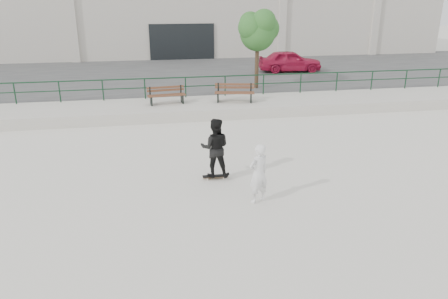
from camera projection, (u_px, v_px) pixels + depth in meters
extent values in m
plane|color=silver|center=(259.00, 199.00, 12.22)|extent=(120.00, 120.00, 0.00)
cube|color=#B4B2A4|center=(209.00, 108.00, 20.93)|extent=(30.00, 3.00, 0.50)
cube|color=#3D3D3D|center=(191.00, 76.00, 28.80)|extent=(60.00, 14.00, 0.50)
cylinder|color=#153921|center=(205.00, 77.00, 21.71)|extent=(28.00, 0.06, 0.06)
cylinder|color=#153921|center=(205.00, 86.00, 21.86)|extent=(28.00, 0.05, 0.05)
cylinder|color=#153921|center=(15.00, 94.00, 20.39)|extent=(0.06, 0.06, 1.00)
cylinder|color=#153921|center=(60.00, 92.00, 20.72)|extent=(0.06, 0.06, 1.00)
cylinder|color=#153921|center=(103.00, 90.00, 21.05)|extent=(0.06, 0.06, 1.00)
cylinder|color=#153921|center=(145.00, 89.00, 21.38)|extent=(0.06, 0.06, 1.00)
cylinder|color=#153921|center=(186.00, 87.00, 21.71)|extent=(0.06, 0.06, 1.00)
cylinder|color=#153921|center=(225.00, 86.00, 22.04)|extent=(0.06, 0.06, 1.00)
cylinder|color=#153921|center=(263.00, 85.00, 22.38)|extent=(0.06, 0.06, 1.00)
cylinder|color=#153921|center=(301.00, 83.00, 22.71)|extent=(0.06, 0.06, 1.00)
cylinder|color=#153921|center=(337.00, 82.00, 23.04)|extent=(0.06, 0.06, 1.00)
cylinder|color=#153921|center=(372.00, 81.00, 23.37)|extent=(0.06, 0.06, 1.00)
cylinder|color=#153921|center=(406.00, 79.00, 23.70)|extent=(0.06, 0.06, 1.00)
cylinder|color=#153921|center=(439.00, 78.00, 24.03)|extent=(0.06, 0.06, 1.00)
cube|color=beige|center=(174.00, 9.00, 40.49)|extent=(44.00, 16.00, 8.00)
cube|color=black|center=(182.00, 45.00, 33.85)|extent=(5.00, 0.15, 3.20)
cube|color=beige|center=(73.00, 26.00, 31.97)|extent=(0.60, 0.25, 6.20)
cube|color=beige|center=(282.00, 24.00, 34.62)|extent=(0.60, 0.25, 6.20)
cube|color=beige|center=(376.00, 23.00, 35.95)|extent=(0.60, 0.25, 6.20)
cube|color=brown|center=(167.00, 96.00, 20.27)|extent=(1.76, 0.33, 0.04)
cube|color=brown|center=(167.00, 95.00, 20.43)|extent=(1.76, 0.33, 0.04)
cube|color=brown|center=(166.00, 94.00, 20.59)|extent=(1.76, 0.33, 0.04)
cube|color=brown|center=(165.00, 90.00, 20.59)|extent=(1.75, 0.25, 0.10)
cube|color=brown|center=(165.00, 87.00, 20.55)|extent=(1.75, 0.25, 0.10)
cube|color=black|center=(151.00, 101.00, 20.30)|extent=(0.12, 0.49, 0.41)
cube|color=black|center=(150.00, 91.00, 20.39)|extent=(0.06, 0.06, 0.41)
cube|color=black|center=(182.00, 99.00, 20.70)|extent=(0.12, 0.49, 0.41)
cube|color=black|center=(181.00, 89.00, 20.79)|extent=(0.06, 0.06, 0.41)
cube|color=brown|center=(234.00, 94.00, 20.61)|extent=(1.87, 0.52, 0.04)
cube|color=brown|center=(235.00, 93.00, 20.79)|extent=(1.87, 0.52, 0.04)
cube|color=brown|center=(235.00, 92.00, 20.96)|extent=(1.87, 0.52, 0.04)
cube|color=brown|center=(235.00, 87.00, 20.97)|extent=(1.86, 0.43, 0.10)
cube|color=brown|center=(235.00, 84.00, 20.92)|extent=(1.86, 0.43, 0.10)
cube|color=black|center=(218.00, 97.00, 20.89)|extent=(0.17, 0.53, 0.44)
cube|color=black|center=(218.00, 87.00, 21.00)|extent=(0.07, 0.06, 0.44)
cube|color=black|center=(251.00, 98.00, 20.84)|extent=(0.17, 0.53, 0.44)
cube|color=black|center=(251.00, 87.00, 20.95)|extent=(0.07, 0.06, 0.44)
cylinder|color=#493524|center=(257.00, 65.00, 23.62)|extent=(0.21, 0.21, 2.50)
sphere|color=#225D22|center=(258.00, 33.00, 23.05)|extent=(1.88, 1.88, 1.88)
sphere|color=#225D22|center=(266.00, 28.00, 23.36)|extent=(1.46, 1.46, 1.46)
sphere|color=#225D22|center=(251.00, 27.00, 22.69)|extent=(1.36, 1.36, 1.36)
sphere|color=#225D22|center=(264.00, 21.00, 22.49)|extent=(1.25, 1.25, 1.25)
sphere|color=#225D22|center=(250.00, 22.00, 23.21)|extent=(1.15, 1.15, 1.15)
imported|color=#A71437|center=(290.00, 61.00, 28.75)|extent=(4.20, 1.96, 1.39)
cube|color=black|center=(215.00, 176.00, 13.55)|extent=(0.78, 0.20, 0.02)
cube|color=brown|center=(215.00, 176.00, 13.55)|extent=(0.78, 0.20, 0.01)
cube|color=#A2A2A7|center=(207.00, 178.00, 13.52)|extent=(0.06, 0.16, 0.03)
cube|color=#A2A2A7|center=(223.00, 177.00, 13.60)|extent=(0.06, 0.16, 0.03)
cylinder|color=beige|center=(207.00, 179.00, 13.44)|extent=(0.06, 0.03, 0.06)
cylinder|color=beige|center=(207.00, 177.00, 13.61)|extent=(0.06, 0.03, 0.06)
cylinder|color=beige|center=(224.00, 178.00, 13.52)|extent=(0.06, 0.03, 0.06)
cylinder|color=beige|center=(223.00, 176.00, 13.70)|extent=(0.06, 0.03, 0.06)
imported|color=black|center=(215.00, 148.00, 13.23)|extent=(1.01, 0.86, 1.84)
imported|color=white|center=(258.00, 174.00, 11.80)|extent=(0.72, 0.62, 1.68)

